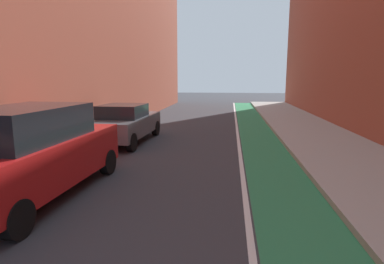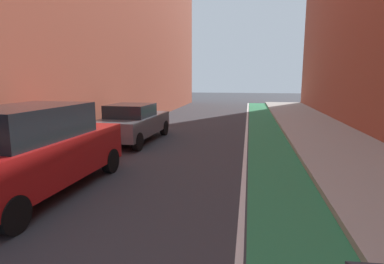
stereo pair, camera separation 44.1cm
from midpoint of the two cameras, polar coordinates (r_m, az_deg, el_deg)
The scene contains 6 objects.
ground_plane at distance 11.15m, azimuth 0.70°, elevation -3.52°, with size 89.04×89.04×0.00m, color #38383D.
bike_lane_paint at distance 13.00m, azimuth 14.66°, elevation -1.92°, with size 1.60×40.47×0.00m, color #2D8451.
lane_divider_stripe at distance 12.96m, azimuth 10.69°, elevation -1.80°, with size 0.12×40.47×0.00m, color white.
sidewalk_right at distance 13.43m, azimuth 25.46°, elevation -1.89°, with size 3.44×40.47×0.14m, color #A8A59E.
parked_suv_red at distance 7.63m, azimuth -25.19°, elevation -2.86°, with size 2.09×4.69×1.98m.
parked_sedan_gray at distance 12.94m, azimuth -9.70°, elevation 1.73°, with size 1.95×4.38×1.53m.
Camera 2 is at (2.01, 5.56, 2.56)m, focal length 29.52 mm.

